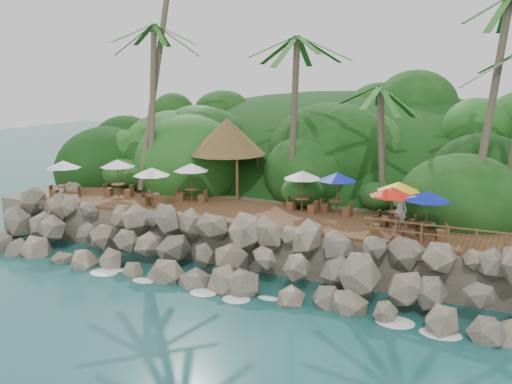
% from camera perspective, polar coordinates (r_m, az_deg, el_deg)
% --- Properties ---
extents(ground, '(140.00, 140.00, 0.00)m').
position_cam_1_polar(ground, '(26.21, -5.80, -9.72)').
color(ground, '#19514F').
rests_on(ground, ground).
extents(land_base, '(32.00, 25.20, 2.10)m').
position_cam_1_polar(land_base, '(39.84, 6.27, -0.68)').
color(land_base, gray).
rests_on(land_base, ground).
extents(jungle_hill, '(44.80, 28.00, 15.40)m').
position_cam_1_polar(jungle_hill, '(47.04, 9.31, -0.16)').
color(jungle_hill, '#143811').
rests_on(jungle_hill, ground).
extents(seawall, '(29.00, 4.00, 2.30)m').
position_cam_1_polar(seawall, '(27.45, -3.66, -6.14)').
color(seawall, gray).
rests_on(seawall, ground).
extents(terrace, '(26.00, 5.00, 0.20)m').
position_cam_1_polar(terrace, '(30.57, 0.00, -2.20)').
color(terrace, brown).
rests_on(terrace, land_base).
extents(jungle_foliage, '(44.00, 16.00, 12.00)m').
position_cam_1_polar(jungle_foliage, '(39.16, 5.74, -2.47)').
color(jungle_foliage, '#143811').
rests_on(jungle_foliage, ground).
extents(foam_line, '(25.20, 0.80, 0.06)m').
position_cam_1_polar(foam_line, '(26.44, -5.46, -9.45)').
color(foam_line, white).
rests_on(foam_line, ground).
extents(palms, '(26.43, 7.09, 15.09)m').
position_cam_1_polar(palms, '(31.69, 6.18, 16.09)').
color(palms, brown).
rests_on(palms, ground).
extents(palapa, '(4.73, 4.73, 4.60)m').
position_cam_1_polar(palapa, '(34.97, -2.88, 5.52)').
color(palapa, brown).
rests_on(palapa, ground).
extents(dining_clusters, '(22.81, 5.14, 2.21)m').
position_cam_1_polar(dining_clusters, '(30.08, -0.40, 1.34)').
color(dining_clusters, brown).
rests_on(dining_clusters, terrace).
extents(railing, '(6.10, 0.10, 1.00)m').
position_cam_1_polar(railing, '(25.48, 17.28, -3.95)').
color(railing, brown).
rests_on(railing, terrace).
extents(waiter, '(0.73, 0.56, 1.80)m').
position_cam_1_polar(waiter, '(28.04, 14.07, -1.74)').
color(waiter, white).
rests_on(waiter, terrace).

